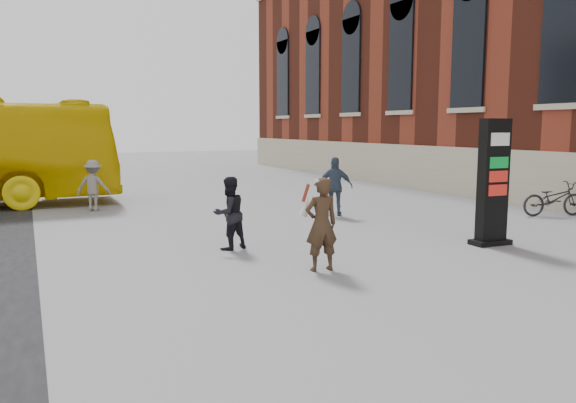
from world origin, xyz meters
name	(u,v)px	position (x,y,z in m)	size (l,w,h in m)	color
ground	(361,277)	(0.00, 0.00, 0.00)	(100.00, 100.00, 0.00)	#9E9EA3
info_pylon	(493,182)	(4.00, 1.11, 1.36)	(0.89, 0.47, 2.72)	black
woman	(321,223)	(-0.40, 0.71, 0.86)	(0.66, 0.61, 1.67)	#3D291C
pedestrian_a	(229,213)	(-1.30, 3.06, 0.76)	(0.74, 0.58, 1.53)	black
pedestrian_b	(93,186)	(-3.28, 9.94, 0.78)	(1.01, 0.58, 1.56)	gray
pedestrian_c	(335,186)	(2.94, 6.04, 0.85)	(0.99, 0.41, 1.69)	#364659
bike_6	(554,199)	(8.60, 3.34, 0.50)	(0.66, 1.89, 0.99)	black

